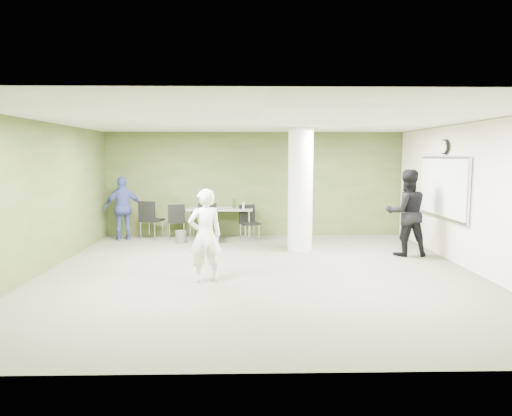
{
  "coord_description": "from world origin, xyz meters",
  "views": [
    {
      "loc": [
        -0.24,
        -8.33,
        2.16
      ],
      "look_at": [
        -0.03,
        1.0,
        1.09
      ],
      "focal_mm": 32.0,
      "sensor_mm": 36.0,
      "label": 1
    }
  ],
  "objects_px": {
    "man_black": "(406,213)",
    "man_blue": "(123,208)",
    "woman_white": "(205,236)",
    "chair_back_left": "(150,217)",
    "folding_table": "(221,210)"
  },
  "relations": [
    {
      "from": "man_black",
      "to": "man_blue",
      "type": "xyz_separation_m",
      "value": [
        -6.64,
        2.01,
        -0.12
      ]
    },
    {
      "from": "man_black",
      "to": "man_blue",
      "type": "distance_m",
      "value": 6.94
    },
    {
      "from": "woman_white",
      "to": "chair_back_left",
      "type": "bearing_deg",
      "value": -86.59
    },
    {
      "from": "folding_table",
      "to": "man_black",
      "type": "height_order",
      "value": "man_black"
    },
    {
      "from": "folding_table",
      "to": "man_blue",
      "type": "relative_size",
      "value": 1.05
    },
    {
      "from": "woman_white",
      "to": "man_black",
      "type": "bearing_deg",
      "value": -174.75
    },
    {
      "from": "chair_back_left",
      "to": "woman_white",
      "type": "height_order",
      "value": "woman_white"
    },
    {
      "from": "chair_back_left",
      "to": "woman_white",
      "type": "bearing_deg",
      "value": 133.28
    },
    {
      "from": "folding_table",
      "to": "man_blue",
      "type": "xyz_separation_m",
      "value": [
        -2.51,
        -0.15,
        0.07
      ]
    },
    {
      "from": "folding_table",
      "to": "chair_back_left",
      "type": "relative_size",
      "value": 1.71
    },
    {
      "from": "folding_table",
      "to": "woman_white",
      "type": "relative_size",
      "value": 1.07
    },
    {
      "from": "chair_back_left",
      "to": "man_blue",
      "type": "height_order",
      "value": "man_blue"
    },
    {
      "from": "chair_back_left",
      "to": "man_blue",
      "type": "relative_size",
      "value": 0.61
    },
    {
      "from": "woman_white",
      "to": "folding_table",
      "type": "bearing_deg",
      "value": -111.05
    },
    {
      "from": "folding_table",
      "to": "man_black",
      "type": "bearing_deg",
      "value": -24.97
    }
  ]
}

